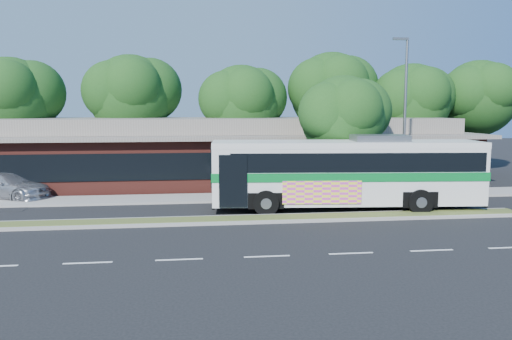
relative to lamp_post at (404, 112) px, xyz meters
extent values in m
plane|color=black|center=(-9.56, -6.00, -4.90)|extent=(120.00, 120.00, 0.00)
cube|color=#415524|center=(-9.56, -5.40, -4.83)|extent=(26.00, 1.10, 0.15)
cube|color=gray|center=(-9.56, 0.40, -4.84)|extent=(44.00, 2.60, 0.12)
cube|color=maroon|center=(-9.56, 7.00, -3.30)|extent=(32.00, 10.00, 3.20)
cube|color=slate|center=(-9.56, 7.00, -1.58)|extent=(33.20, 11.20, 0.24)
cube|color=slate|center=(-9.56, 7.00, -0.95)|extent=(30.00, 8.00, 1.00)
cube|color=black|center=(-9.56, 1.97, -3.20)|extent=(30.00, 0.06, 1.60)
cylinder|color=slate|center=(0.04, 0.00, -0.40)|extent=(0.16, 0.16, 9.00)
cube|color=slate|center=(-0.36, 0.00, 4.10)|extent=(0.90, 0.18, 0.14)
cylinder|color=black|center=(-24.56, 9.00, -2.91)|extent=(0.44, 0.44, 3.99)
sphere|color=#123612|center=(-24.56, 9.00, 0.83)|extent=(5.80, 5.80, 5.80)
sphere|color=#123612|center=(-23.26, 9.43, 1.29)|extent=(4.52, 4.52, 4.52)
cylinder|color=black|center=(-16.56, 10.00, -2.80)|extent=(0.44, 0.44, 4.20)
sphere|color=#123612|center=(-16.56, 10.00, 1.10)|extent=(6.00, 6.00, 6.00)
sphere|color=#123612|center=(-15.21, 10.45, 1.58)|extent=(4.68, 4.68, 4.68)
cylinder|color=black|center=(-8.56, 9.00, -3.01)|extent=(0.44, 0.44, 3.78)
sphere|color=#123612|center=(-8.56, 9.00, 0.56)|extent=(5.60, 5.60, 5.60)
sphere|color=#123612|center=(-7.30, 9.42, 1.00)|extent=(4.37, 4.37, 4.37)
cylinder|color=black|center=(-1.56, 10.00, -2.70)|extent=(0.44, 0.44, 4.41)
sphere|color=#123612|center=(-1.56, 10.00, 1.37)|extent=(6.20, 6.20, 6.20)
sphere|color=#123612|center=(-0.17, 10.46, 1.86)|extent=(4.84, 4.84, 4.84)
cylinder|color=black|center=(4.44, 9.00, -2.97)|extent=(0.44, 0.44, 3.86)
sphere|color=#123612|center=(4.44, 9.00, 0.70)|extent=(5.80, 5.80, 5.80)
sphere|color=#123612|center=(5.74, 9.43, 1.16)|extent=(4.52, 4.52, 4.52)
cylinder|color=black|center=(10.44, 10.00, -2.85)|extent=(0.44, 0.44, 4.12)
sphere|color=#123612|center=(10.44, 10.00, 1.01)|extent=(6.00, 6.00, 6.00)
sphere|color=#123612|center=(11.79, 10.45, 1.49)|extent=(4.68, 4.68, 4.68)
cube|color=silver|center=(-4.43, -3.35, -2.99)|extent=(13.56, 3.93, 3.08)
cube|color=black|center=(-4.10, -3.38, -2.37)|extent=(12.50, 3.90, 0.92)
cube|color=silver|center=(-4.43, -3.35, -1.58)|extent=(13.58, 3.95, 0.29)
cube|color=#046D28|center=(-4.43, -3.35, -3.08)|extent=(13.63, 4.00, 0.42)
cube|color=black|center=(-11.12, -2.80, -2.62)|extent=(0.27, 2.50, 1.91)
cube|color=black|center=(2.25, -3.90, -2.26)|extent=(0.26, 2.33, 1.23)
cube|color=#D63FB8|center=(-6.00, -4.68, -3.79)|extent=(3.78, 0.37, 1.11)
cube|color=slate|center=(-2.77, -3.49, -1.29)|extent=(2.81, 2.00, 0.33)
cylinder|color=black|center=(-8.66, -4.40, -4.29)|extent=(1.25, 0.50, 1.23)
cylinder|color=black|center=(-8.43, -1.62, -4.29)|extent=(1.25, 0.50, 1.23)
cylinder|color=black|center=(-1.22, -5.02, -4.29)|extent=(1.25, 0.50, 1.23)
cylinder|color=black|center=(-0.99, -2.23, -4.29)|extent=(1.25, 0.50, 1.23)
imported|color=#AEAFB5|center=(-22.57, 1.80, -4.15)|extent=(5.57, 4.05, 1.50)
cylinder|color=black|center=(-3.56, 0.20, -3.34)|extent=(0.44, 0.44, 3.14)
sphere|color=#123612|center=(-3.56, 0.20, -0.33)|extent=(4.78, 4.78, 4.78)
sphere|color=#123612|center=(-2.49, 0.56, 0.05)|extent=(3.73, 3.73, 3.73)
camera|label=1|loc=(-11.99, -27.56, 0.16)|focal=35.00mm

